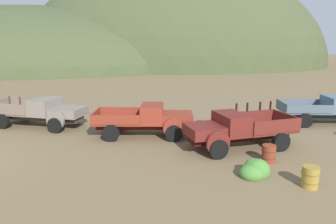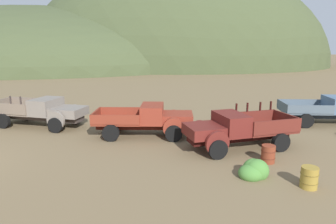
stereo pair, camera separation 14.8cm
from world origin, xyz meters
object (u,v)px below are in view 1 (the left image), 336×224
object	(u,v)px
truck_oxblood	(232,130)
truck_chalk_blue	(334,110)
truck_rust_red	(151,120)
truck_primer_gray	(45,112)
oil_drum_spare	(269,154)
oil_drum_by_truck	(310,177)

from	to	relation	value
truck_oxblood	truck_chalk_blue	xyz separation A→B (m)	(8.26, 4.71, -0.00)
truck_rust_red	truck_chalk_blue	distance (m)	12.74
truck_primer_gray	oil_drum_spare	bearing A→B (deg)	-11.26
truck_primer_gray	truck_chalk_blue	size ratio (longest dim) A/B	1.05
truck_oxblood	truck_chalk_blue	bearing A→B (deg)	-165.49
truck_oxblood	oil_drum_spare	bearing A→B (deg)	106.72
truck_rust_red	oil_drum_spare	distance (m)	7.06
truck_primer_gray	truck_chalk_blue	xyz separation A→B (m)	(19.59, -0.05, -0.01)
truck_primer_gray	oil_drum_spare	xyz separation A→B (m)	(12.56, -6.73, -0.60)
truck_primer_gray	oil_drum_spare	world-z (taller)	truck_primer_gray
truck_oxblood	oil_drum_by_truck	bearing A→B (deg)	97.31
truck_chalk_blue	oil_drum_spare	world-z (taller)	truck_chalk_blue
truck_primer_gray	oil_drum_by_truck	world-z (taller)	truck_primer_gray
oil_drum_by_truck	truck_rust_red	bearing A→B (deg)	131.49
oil_drum_by_truck	oil_drum_spare	distance (m)	2.64
truck_chalk_blue	oil_drum_by_truck	world-z (taller)	truck_chalk_blue
truck_rust_red	truck_primer_gray	bearing A→B (deg)	164.80
truck_rust_red	truck_chalk_blue	bearing A→B (deg)	13.46
truck_chalk_blue	oil_drum_by_truck	size ratio (longest dim) A/B	7.65
truck_chalk_blue	oil_drum_by_truck	xyz separation A→B (m)	(-6.38, -9.24, -0.58)
truck_primer_gray	oil_drum_by_truck	bearing A→B (deg)	-18.19
truck_primer_gray	truck_rust_red	world-z (taller)	truck_primer_gray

